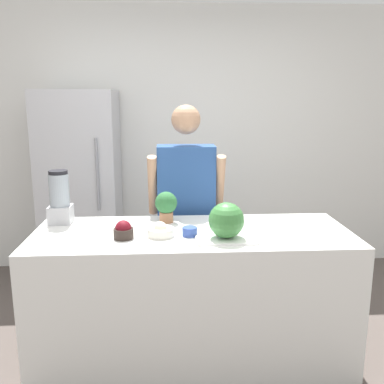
{
  "coord_description": "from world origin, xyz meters",
  "views": [
    {
      "loc": [
        -0.15,
        -2.22,
        1.71
      ],
      "look_at": [
        0.0,
        0.43,
        1.13
      ],
      "focal_mm": 40.0,
      "sensor_mm": 36.0,
      "label": 1
    }
  ],
  "objects_px": {
    "watermelon": "(226,220)",
    "bowl_cream": "(161,231)",
    "person": "(186,212)",
    "bowl_small_blue": "(190,232)",
    "bowl_cherries": "(123,231)",
    "refrigerator": "(81,188)",
    "blender": "(60,199)",
    "potted_plant": "(166,205)"
  },
  "relations": [
    {
      "from": "watermelon",
      "to": "bowl_cream",
      "type": "xyz_separation_m",
      "value": [
        -0.39,
        0.09,
        -0.09
      ]
    },
    {
      "from": "person",
      "to": "bowl_small_blue",
      "type": "distance_m",
      "value": 0.66
    },
    {
      "from": "watermelon",
      "to": "bowl_cherries",
      "type": "xyz_separation_m",
      "value": [
        -0.62,
        0.06,
        -0.07
      ]
    },
    {
      "from": "refrigerator",
      "to": "blender",
      "type": "bearing_deg",
      "value": -85.97
    },
    {
      "from": "person",
      "to": "bowl_cherries",
      "type": "distance_m",
      "value": 0.81
    },
    {
      "from": "potted_plant",
      "to": "blender",
      "type": "bearing_deg",
      "value": 177.97
    },
    {
      "from": "bowl_cherries",
      "to": "potted_plant",
      "type": "height_order",
      "value": "potted_plant"
    },
    {
      "from": "bowl_cherries",
      "to": "blender",
      "type": "distance_m",
      "value": 0.6
    },
    {
      "from": "bowl_cream",
      "to": "bowl_small_blue",
      "type": "distance_m",
      "value": 0.18
    },
    {
      "from": "refrigerator",
      "to": "potted_plant",
      "type": "relative_size",
      "value": 8.41
    },
    {
      "from": "watermelon",
      "to": "bowl_cherries",
      "type": "bearing_deg",
      "value": 174.41
    },
    {
      "from": "refrigerator",
      "to": "watermelon",
      "type": "height_order",
      "value": "refrigerator"
    },
    {
      "from": "refrigerator",
      "to": "bowl_small_blue",
      "type": "xyz_separation_m",
      "value": [
        0.94,
        -1.44,
        0.01
      ]
    },
    {
      "from": "bowl_cream",
      "to": "potted_plant",
      "type": "relative_size",
      "value": 0.78
    },
    {
      "from": "person",
      "to": "watermelon",
      "type": "bearing_deg",
      "value": -74.62
    },
    {
      "from": "refrigerator",
      "to": "bowl_cherries",
      "type": "bearing_deg",
      "value": -69.94
    },
    {
      "from": "bowl_small_blue",
      "to": "person",
      "type": "bearing_deg",
      "value": 89.36
    },
    {
      "from": "bowl_cherries",
      "to": "bowl_small_blue",
      "type": "height_order",
      "value": "bowl_cherries"
    },
    {
      "from": "refrigerator",
      "to": "bowl_cherries",
      "type": "height_order",
      "value": "refrigerator"
    },
    {
      "from": "blender",
      "to": "potted_plant",
      "type": "height_order",
      "value": "blender"
    },
    {
      "from": "bowl_cream",
      "to": "blender",
      "type": "bearing_deg",
      "value": 154.27
    },
    {
      "from": "bowl_small_blue",
      "to": "blender",
      "type": "bearing_deg",
      "value": 158.87
    },
    {
      "from": "bowl_cream",
      "to": "potted_plant",
      "type": "distance_m",
      "value": 0.32
    },
    {
      "from": "blender",
      "to": "potted_plant",
      "type": "xyz_separation_m",
      "value": [
        0.72,
        -0.03,
        -0.05
      ]
    },
    {
      "from": "person",
      "to": "bowl_cream",
      "type": "height_order",
      "value": "person"
    },
    {
      "from": "person",
      "to": "watermelon",
      "type": "relative_size",
      "value": 7.76
    },
    {
      "from": "bowl_cherries",
      "to": "bowl_small_blue",
      "type": "xyz_separation_m",
      "value": [
        0.4,
        0.03,
        -0.02
      ]
    },
    {
      "from": "person",
      "to": "bowl_cherries",
      "type": "relative_size",
      "value": 13.76
    },
    {
      "from": "watermelon",
      "to": "bowl_cream",
      "type": "height_order",
      "value": "watermelon"
    },
    {
      "from": "bowl_cherries",
      "to": "bowl_small_blue",
      "type": "relative_size",
      "value": 1.31
    },
    {
      "from": "bowl_small_blue",
      "to": "bowl_cream",
      "type": "bearing_deg",
      "value": 178.55
    },
    {
      "from": "person",
      "to": "blender",
      "type": "height_order",
      "value": "person"
    },
    {
      "from": "watermelon",
      "to": "potted_plant",
      "type": "xyz_separation_m",
      "value": [
        -0.36,
        0.4,
        -0.0
      ]
    },
    {
      "from": "watermelon",
      "to": "bowl_small_blue",
      "type": "relative_size",
      "value": 2.33
    },
    {
      "from": "watermelon",
      "to": "potted_plant",
      "type": "bearing_deg",
      "value": 132.15
    },
    {
      "from": "bowl_cherries",
      "to": "blender",
      "type": "relative_size",
      "value": 0.33
    },
    {
      "from": "refrigerator",
      "to": "bowl_cream",
      "type": "height_order",
      "value": "refrigerator"
    },
    {
      "from": "blender",
      "to": "watermelon",
      "type": "bearing_deg",
      "value": -21.41
    },
    {
      "from": "person",
      "to": "bowl_cherries",
      "type": "bearing_deg",
      "value": -120.75
    },
    {
      "from": "refrigerator",
      "to": "potted_plant",
      "type": "height_order",
      "value": "refrigerator"
    },
    {
      "from": "watermelon",
      "to": "bowl_small_blue",
      "type": "xyz_separation_m",
      "value": [
        -0.21,
        0.09,
        -0.09
      ]
    },
    {
      "from": "bowl_cherries",
      "to": "bowl_small_blue",
      "type": "distance_m",
      "value": 0.4
    }
  ]
}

